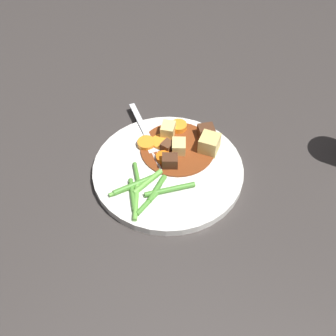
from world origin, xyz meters
TOP-DOWN VIEW (x-y plane):
  - ground_plane at (0.00, 0.00)m, footprint 3.00×3.00m
  - dinner_plate at (0.00, 0.00)m, footprint 0.25×0.25m
  - stew_sauce at (0.05, 0.01)m, footprint 0.13×0.13m
  - carrot_slice_0 at (0.02, 0.06)m, footprint 0.04×0.04m
  - carrot_slice_1 at (0.01, 0.02)m, footprint 0.04×0.04m
  - carrot_slice_2 at (0.09, 0.04)m, footprint 0.04×0.04m
  - carrot_slice_3 at (0.04, 0.04)m, footprint 0.05×0.05m
  - potato_chunk_0 at (0.06, 0.04)m, footprint 0.03×0.03m
  - potato_chunk_1 at (0.07, -0.03)m, footprint 0.04×0.04m
  - potato_chunk_2 at (0.04, 0.01)m, footprint 0.04×0.03m
  - meat_chunk_0 at (0.10, -0.01)m, footprint 0.04×0.04m
  - meat_chunk_1 at (0.03, 0.02)m, footprint 0.02×0.02m
  - meat_chunk_2 at (0.01, -0.00)m, footprint 0.03×0.03m
  - green_bean_0 at (-0.09, -0.00)m, footprint 0.07×0.05m
  - green_bean_1 at (-0.08, 0.03)m, footprint 0.06×0.04m
  - green_bean_2 at (-0.04, 0.03)m, footprint 0.04×0.04m
  - green_bean_3 at (-0.05, 0.01)m, footprint 0.06×0.02m
  - green_bean_4 at (-0.08, -0.02)m, footprint 0.06×0.01m
  - green_bean_5 at (-0.08, 0.01)m, footprint 0.05×0.05m
  - green_bean_6 at (-0.05, -0.01)m, footprint 0.06×0.02m
  - green_bean_7 at (-0.06, 0.02)m, footprint 0.07×0.04m
  - green_bean_8 at (-0.04, -0.03)m, footprint 0.07×0.06m
  - fork at (0.04, 0.07)m, footprint 0.11×0.15m

SIDE VIEW (x-z plane):
  - ground_plane at x=0.00m, z-range 0.00..0.00m
  - dinner_plate at x=0.00m, z-range 0.00..0.01m
  - stew_sauce at x=0.05m, z-range 0.01..0.02m
  - fork at x=0.04m, z-range 0.01..0.02m
  - green_bean_1 at x=-0.08m, z-range 0.01..0.02m
  - green_bean_2 at x=-0.04m, z-range 0.01..0.02m
  - green_bean_5 at x=-0.08m, z-range 0.01..0.02m
  - green_bean_0 at x=-0.09m, z-range 0.01..0.02m
  - green_bean_4 at x=-0.08m, z-range 0.01..0.02m
  - carrot_slice_3 at x=0.04m, z-range 0.01..0.02m
  - green_bean_8 at x=-0.04m, z-range 0.01..0.02m
  - green_bean_6 at x=-0.05m, z-range 0.01..0.02m
  - green_bean_7 at x=-0.06m, z-range 0.01..0.02m
  - green_bean_3 at x=-0.05m, z-range 0.01..0.02m
  - carrot_slice_0 at x=0.02m, z-range 0.01..0.02m
  - carrot_slice_1 at x=0.01m, z-range 0.01..0.02m
  - carrot_slice_2 at x=0.09m, z-range 0.01..0.03m
  - meat_chunk_1 at x=0.03m, z-range 0.01..0.03m
  - meat_chunk_2 at x=0.01m, z-range 0.01..0.04m
  - potato_chunk_2 at x=0.04m, z-range 0.01..0.04m
  - meat_chunk_0 at x=0.10m, z-range 0.01..0.04m
  - potato_chunk_0 at x=0.06m, z-range 0.01..0.04m
  - potato_chunk_1 at x=0.07m, z-range 0.01..0.04m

